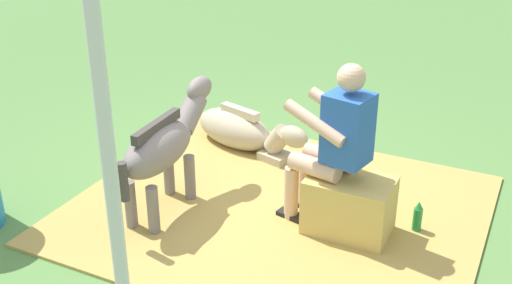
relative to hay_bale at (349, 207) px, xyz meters
name	(u,v)px	position (x,y,z in m)	size (l,w,h in m)	color
ground_plane	(250,205)	(0.85, -0.03, -0.23)	(24.00, 24.00, 0.00)	#568442
hay_patch	(277,209)	(0.62, -0.06, -0.22)	(3.17, 2.70, 0.02)	tan
hay_bale	(349,207)	(0.00, 0.00, 0.00)	(0.63, 0.42, 0.46)	tan
person_seated	(333,140)	(0.16, -0.02, 0.51)	(0.71, 0.50, 1.34)	#D8AD8C
pony_standing	(164,145)	(1.42, 0.30, 0.34)	(0.35, 1.35, 0.94)	slate
pony_lying	(242,131)	(1.40, -0.97, -0.04)	(1.36, 0.63, 0.42)	tan
soda_bottle	(417,218)	(-0.47, -0.24, -0.10)	(0.07, 0.07, 0.27)	#268C3F
tent_pole_left	(119,255)	(0.26, 2.31, 0.96)	(0.06, 0.06, 2.38)	silver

